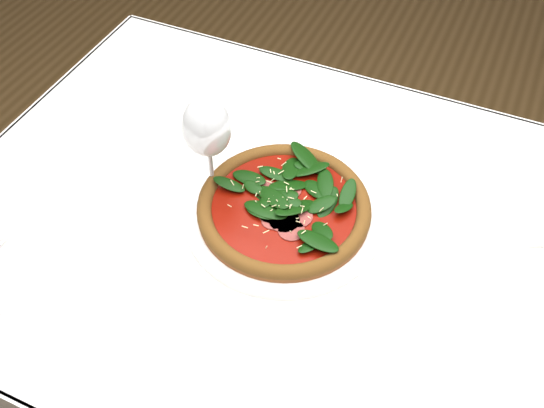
% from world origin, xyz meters
% --- Properties ---
extents(dining_table, '(1.21, 0.81, 0.75)m').
position_xyz_m(dining_table, '(0.00, 0.00, 0.65)').
color(dining_table, white).
rests_on(dining_table, ground).
extents(plate, '(0.31, 0.31, 0.01)m').
position_xyz_m(plate, '(-0.07, 0.01, 0.76)').
color(plate, white).
rests_on(plate, dining_table).
extents(pizza, '(0.27, 0.27, 0.03)m').
position_xyz_m(pizza, '(-0.07, 0.01, 0.77)').
color(pizza, '#985624').
rests_on(pizza, plate).
extents(wine_glass, '(0.08, 0.08, 0.18)m').
position_xyz_m(wine_glass, '(-0.20, 0.02, 0.88)').
color(wine_glass, silver).
rests_on(wine_glass, dining_table).
extents(saucer_far, '(0.13, 0.13, 0.01)m').
position_xyz_m(saucer_far, '(0.28, 0.17, 0.76)').
color(saucer_far, white).
rests_on(saucer_far, dining_table).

